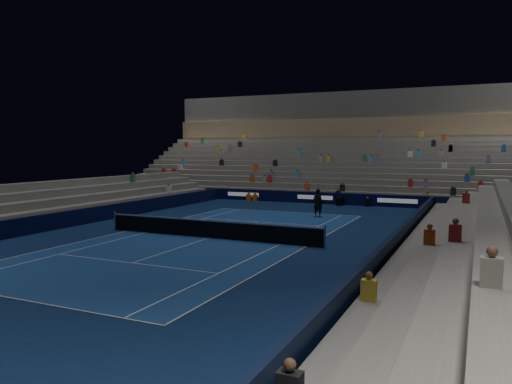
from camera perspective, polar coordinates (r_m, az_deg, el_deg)
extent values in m
plane|color=#0C204A|center=(26.45, -5.45, -5.35)|extent=(90.00, 90.00, 0.00)
cube|color=navy|center=(26.45, -5.45, -5.34)|extent=(10.97, 23.77, 0.01)
cube|color=black|center=(43.24, 6.93, -0.67)|extent=(44.00, 0.25, 1.00)
cube|color=#081233|center=(23.14, 15.92, -5.76)|extent=(0.25, 37.00, 1.00)
cube|color=black|center=(32.29, -20.54, -2.87)|extent=(0.25, 37.00, 1.00)
cube|color=slate|center=(44.21, 7.32, -0.87)|extent=(44.00, 1.00, 0.50)
cube|color=slate|center=(45.14, 7.70, -0.44)|extent=(44.00, 1.00, 1.00)
cube|color=slate|center=(46.07, 8.07, -0.02)|extent=(44.00, 1.00, 1.50)
cube|color=slate|center=(47.01, 8.42, 0.38)|extent=(44.00, 1.00, 2.00)
cube|color=slate|center=(47.94, 8.76, 0.76)|extent=(44.00, 1.00, 2.50)
cube|color=slate|center=(48.89, 9.08, 1.13)|extent=(44.00, 1.00, 3.00)
cube|color=slate|center=(49.83, 9.40, 1.49)|extent=(44.00, 1.00, 3.50)
cube|color=slate|center=(50.78, 9.70, 1.83)|extent=(44.00, 1.00, 4.00)
cube|color=slate|center=(51.74, 9.99, 2.16)|extent=(44.00, 1.00, 4.50)
cube|color=slate|center=(52.69, 10.27, 2.48)|extent=(44.00, 1.00, 5.00)
cube|color=slate|center=(53.65, 10.54, 2.79)|extent=(44.00, 1.00, 5.50)
cube|color=slate|center=(54.61, 10.80, 3.08)|extent=(44.00, 1.00, 6.00)
cube|color=#887154|center=(55.70, 11.14, 7.33)|extent=(44.00, 0.60, 2.20)
cube|color=#474744|center=(57.23, 11.52, 9.87)|extent=(44.00, 2.40, 3.00)
cube|color=slate|center=(23.08, 17.88, -6.47)|extent=(1.00, 37.00, 0.50)
cube|color=slate|center=(22.95, 20.39, -5.97)|extent=(1.00, 37.00, 1.00)
cube|color=slate|center=(22.85, 22.92, -5.46)|extent=(1.00, 37.00, 1.50)
cube|color=slate|center=(22.81, 25.46, -4.94)|extent=(1.00, 37.00, 2.00)
cube|color=slate|center=(32.89, -21.52, -3.20)|extent=(1.00, 37.00, 0.50)
cube|color=slate|center=(33.59, -22.71, -2.65)|extent=(1.00, 37.00, 1.00)
cube|color=slate|center=(34.29, -23.86, -2.12)|extent=(1.00, 37.00, 1.50)
cube|color=slate|center=(35.02, -24.96, -1.60)|extent=(1.00, 37.00, 2.00)
cube|color=slate|center=(35.76, -26.01, -1.11)|extent=(1.00, 37.00, 2.50)
cylinder|color=#B2B2B7|center=(30.05, -16.10, -3.22)|extent=(0.10, 0.10, 1.10)
cylinder|color=#B2B2B7|center=(23.84, 8.02, -5.18)|extent=(0.10, 0.10, 1.10)
cube|color=black|center=(26.37, -5.46, -4.39)|extent=(12.80, 0.03, 0.90)
cube|color=white|center=(26.30, -5.47, -3.34)|extent=(12.80, 0.04, 0.08)
imported|color=black|center=(34.55, 7.21, -1.27)|extent=(0.79, 0.57, 1.99)
cube|color=black|center=(42.02, 9.72, -1.09)|extent=(0.53, 0.64, 0.68)
cylinder|color=black|center=(41.53, 9.55, -0.88)|extent=(0.17, 0.36, 0.16)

